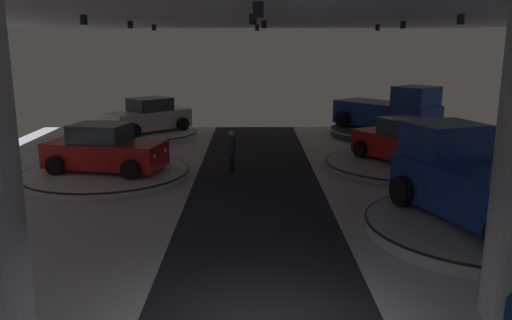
{
  "coord_description": "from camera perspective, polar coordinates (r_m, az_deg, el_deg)",
  "views": [
    {
      "loc": [
        -0.15,
        -7.75,
        4.9
      ],
      "look_at": [
        -0.03,
        7.48,
        1.4
      ],
      "focal_mm": 36.92,
      "sensor_mm": 36.0,
      "label": 1
    }
  ],
  "objects": [
    {
      "name": "display_car_far_right",
      "position": [
        21.25,
        15.86,
        1.86
      ],
      "size": [
        3.68,
        4.54,
        1.71
      ],
      "color": "red",
      "rests_on": "display_platform_far_right"
    },
    {
      "name": "pickup_truck_mid_right",
      "position": [
        14.64,
        22.77,
        -2.35
      ],
      "size": [
        3.92,
        5.69,
        2.3
      ],
      "color": "navy",
      "rests_on": "display_platform_mid_right"
    },
    {
      "name": "display_platform_mid_right",
      "position": [
        14.73,
        23.22,
        -6.77
      ],
      "size": [
        5.88,
        5.88,
        0.36
      ],
      "color": "#B7B7BC",
      "rests_on": "ground"
    },
    {
      "name": "pickup_truck_deep_right",
      "position": [
        27.84,
        14.43,
        5.11
      ],
      "size": [
        5.06,
        5.38,
        2.3
      ],
      "color": "navy",
      "rests_on": "display_platform_deep_right"
    },
    {
      "name": "visitor_walking_near",
      "position": [
        19.66,
        -2.65,
        1.21
      ],
      "size": [
        0.32,
        0.32,
        1.59
      ],
      "color": "black",
      "rests_on": "ground"
    },
    {
      "name": "display_platform_deep_right",
      "position": [
        28.18,
        13.77,
        2.97
      ],
      "size": [
        5.68,
        5.68,
        0.37
      ],
      "color": "#333338",
      "rests_on": "ground"
    },
    {
      "name": "display_car_deep_left",
      "position": [
        27.37,
        -11.58,
        4.63
      ],
      "size": [
        4.29,
        4.19,
        1.71
      ],
      "color": "silver",
      "rests_on": "display_platform_deep_left"
    },
    {
      "name": "display_platform_far_right",
      "position": [
        21.44,
        15.66,
        -0.4
      ],
      "size": [
        6.09,
        6.09,
        0.23
      ],
      "color": "#B7B7BC",
      "rests_on": "ground"
    },
    {
      "name": "display_platform_deep_left",
      "position": [
        27.49,
        -11.55,
        2.77
      ],
      "size": [
        4.89,
        4.89,
        0.31
      ],
      "color": "silver",
      "rests_on": "ground"
    },
    {
      "name": "display_platform_far_left",
      "position": [
        19.96,
        -15.86,
        -1.36
      ],
      "size": [
        5.98,
        5.98,
        0.24
      ],
      "color": "silver",
      "rests_on": "ground"
    },
    {
      "name": "display_car_far_left",
      "position": [
        19.79,
        -16.09,
        1.09
      ],
      "size": [
        4.49,
        2.93,
        1.71
      ],
      "color": "red",
      "rests_on": "display_platform_far_left"
    }
  ]
}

